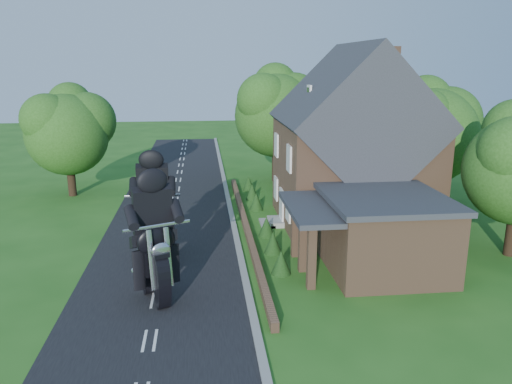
{
  "coord_description": "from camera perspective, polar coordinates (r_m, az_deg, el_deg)",
  "views": [
    {
      "loc": [
        1.92,
        -21.38,
        9.14
      ],
      "look_at": [
        4.6,
        2.84,
        2.8
      ],
      "focal_mm": 35.0,
      "sensor_mm": 36.0,
      "label": 1
    }
  ],
  "objects": [
    {
      "name": "tree_house_right",
      "position": [
        33.66,
        19.84,
        6.98
      ],
      "size": [
        6.51,
        6.0,
        8.4
      ],
      "color": "black",
      "rests_on": "ground"
    },
    {
      "name": "garden_wall",
      "position": [
        27.96,
        -1.11,
        -4.07
      ],
      "size": [
        0.3,
        22.0,
        0.4
      ],
      "primitive_type": "cube",
      "color": "brown",
      "rests_on": "ground"
    },
    {
      "name": "motorcycle_follow",
      "position": [
        24.58,
        -11.37,
        -5.58
      ],
      "size": [
        0.45,
        1.7,
        1.58
      ],
      "primitive_type": null,
      "rotation": [
        0.0,
        0.0,
        3.16
      ],
      "color": "black",
      "rests_on": "ground"
    },
    {
      "name": "tree_behind_house",
      "position": [
        39.58,
        11.93,
        10.06
      ],
      "size": [
        7.81,
        7.2,
        10.08
      ],
      "color": "black",
      "rests_on": "ground"
    },
    {
      "name": "road",
      "position": [
        23.33,
        -10.65,
        -8.72
      ],
      "size": [
        7.0,
        80.0,
        0.02
      ],
      "primitive_type": "cube",
      "color": "black",
      "rests_on": "ground"
    },
    {
      "name": "motorcycle_lead",
      "position": [
        20.22,
        -11.33,
        -10.07
      ],
      "size": [
        1.08,
        1.76,
        1.61
      ],
      "primitive_type": null,
      "rotation": [
        0.0,
        0.0,
        3.54
      ],
      "color": "black",
      "rests_on": "ground"
    },
    {
      "name": "shrub_b",
      "position": [
        24.68,
        1.96,
        -5.8
      ],
      "size": [
        0.9,
        0.9,
        1.1
      ],
      "primitive_type": "cone",
      "color": "black",
      "rests_on": "ground"
    },
    {
      "name": "shrub_c",
      "position": [
        27.01,
        1.2,
        -3.96
      ],
      "size": [
        0.9,
        0.9,
        1.1
      ],
      "primitive_type": "cone",
      "color": "black",
      "rests_on": "ground"
    },
    {
      "name": "shrub_f",
      "position": [
        36.57,
        -0.84,
        1.0
      ],
      "size": [
        0.9,
        0.9,
        1.1
      ],
      "primitive_type": "cone",
      "color": "black",
      "rests_on": "ground"
    },
    {
      "name": "ground",
      "position": [
        23.34,
        -10.65,
        -8.75
      ],
      "size": [
        120.0,
        120.0,
        0.0
      ],
      "primitive_type": "plane",
      "color": "#245919",
      "rests_on": "ground"
    },
    {
      "name": "shrub_e",
      "position": [
        34.16,
        -0.44,
        0.02
      ],
      "size": [
        0.9,
        0.9,
        1.1
      ],
      "primitive_type": "cone",
      "color": "black",
      "rests_on": "ground"
    },
    {
      "name": "tree_behind_left",
      "position": [
        39.16,
        2.91,
        9.58
      ],
      "size": [
        6.94,
        6.4,
        9.16
      ],
      "color": "black",
      "rests_on": "ground"
    },
    {
      "name": "shrub_a",
      "position": [
        22.38,
        2.88,
        -8.01
      ],
      "size": [
        0.9,
        0.9,
        1.1
      ],
      "primitive_type": "cone",
      "color": "black",
      "rests_on": "ground"
    },
    {
      "name": "kerb",
      "position": [
        23.3,
        -1.58,
        -8.36
      ],
      "size": [
        0.3,
        80.0,
        0.12
      ],
      "primitive_type": "cube",
      "color": "gray",
      "rests_on": "ground"
    },
    {
      "name": "house",
      "position": [
        29.09,
        10.95,
        4.82
      ],
      "size": [
        9.54,
        8.64,
        10.24
      ],
      "color": "brown",
      "rests_on": "ground"
    },
    {
      "name": "tree_far_road",
      "position": [
        36.82,
        -20.22,
        6.99
      ],
      "size": [
        6.08,
        5.6,
        7.84
      ],
      "color": "black",
      "rests_on": "ground"
    },
    {
      "name": "annex",
      "position": [
        23.27,
        14.05,
        -4.35
      ],
      "size": [
        7.05,
        5.94,
        3.44
      ],
      "color": "brown",
      "rests_on": "ground"
    },
    {
      "name": "shrub_d",
      "position": [
        31.76,
        0.02,
        -1.11
      ],
      "size": [
        0.9,
        0.9,
        1.1
      ],
      "primitive_type": "cone",
      "color": "black",
      "rests_on": "ground"
    }
  ]
}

